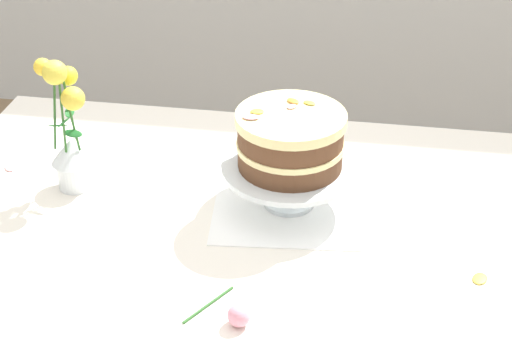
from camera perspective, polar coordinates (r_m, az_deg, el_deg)
The scene contains 8 objects.
dining_table at distance 1.68m, azimuth -1.70°, elevation -7.05°, with size 1.40×1.00×0.74m.
linen_napkin at distance 1.71m, azimuth 2.39°, elevation -2.42°, with size 0.32×0.32×0.00m, color white.
cake_stand at distance 1.66m, azimuth 2.45°, elevation -0.09°, with size 0.29×0.29×0.10m.
layer_cake at distance 1.62m, azimuth 2.51°, elevation 2.26°, with size 0.23×0.23×0.13m.
flower_vase at distance 1.75m, azimuth -13.38°, elevation 2.44°, with size 0.10×0.11×0.31m.
fallen_rose at distance 1.40m, azimuth -1.34°, elevation -10.42°, with size 0.12×0.12×0.04m.
loose_petal_0 at distance 1.92m, azimuth -17.43°, elevation 0.17°, with size 0.03×0.02×0.00m, color pink.
loose_petal_1 at distance 1.56m, azimuth 15.92°, elevation -7.54°, with size 0.04×0.03×0.00m, color yellow.
Camera 1 is at (0.26, -1.31, 1.70)m, focal length 55.21 mm.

